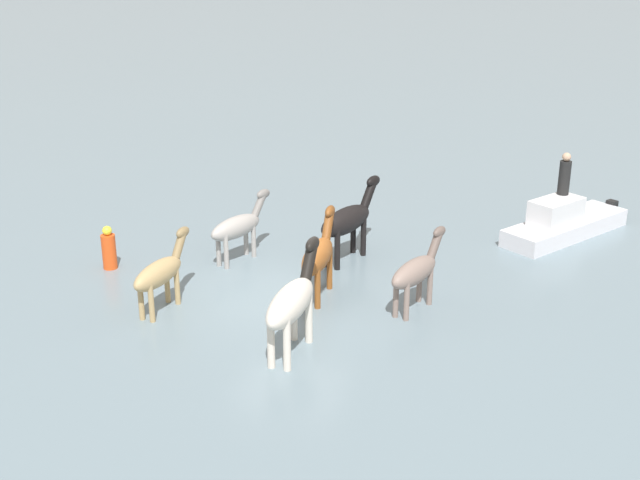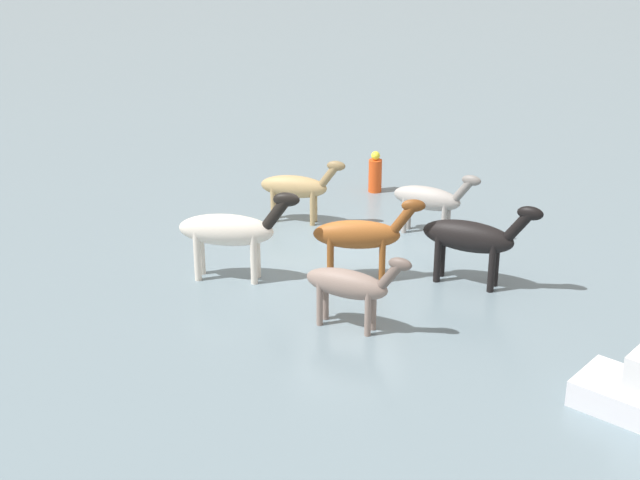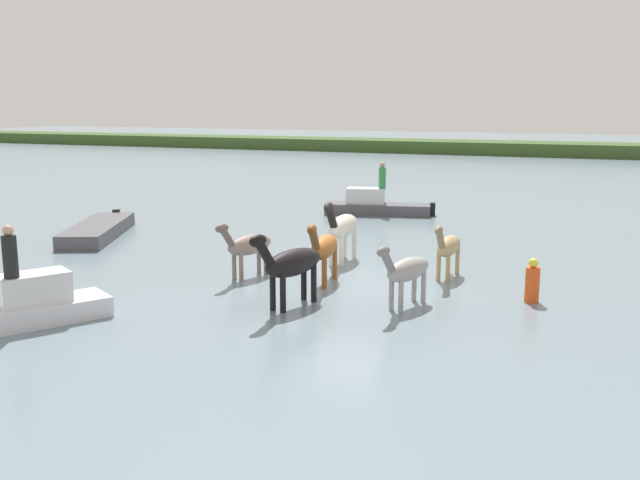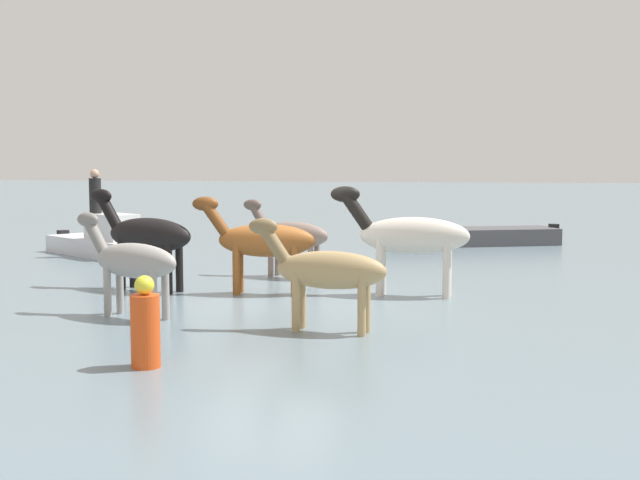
{
  "view_description": "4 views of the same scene",
  "coord_description": "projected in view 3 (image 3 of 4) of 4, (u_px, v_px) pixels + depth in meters",
  "views": [
    {
      "loc": [
        -6.79,
        16.47,
        8.27
      ],
      "look_at": [
        -0.4,
        -0.91,
        1.17
      ],
      "focal_mm": 46.72,
      "sensor_mm": 36.0,
      "label": 1
    },
    {
      "loc": [
        -19.64,
        -2.42,
        9.07
      ],
      "look_at": [
        -0.96,
        0.52,
        1.02
      ],
      "focal_mm": 54.12,
      "sensor_mm": 36.0,
      "label": 2
    },
    {
      "loc": [
        6.43,
        -18.24,
        4.99
      ],
      "look_at": [
        -0.95,
        0.37,
        1.1
      ],
      "focal_mm": 39.98,
      "sensor_mm": 36.0,
      "label": 3
    },
    {
      "loc": [
        13.67,
        4.19,
        2.47
      ],
      "look_at": [
        -0.31,
        0.9,
        1.1
      ],
      "focal_mm": 43.9,
      "sensor_mm": 36.0,
      "label": 4
    }
  ],
  "objects": [
    {
      "name": "distant_shoreline",
      "position": [
        532.0,
        155.0,
        68.56
      ],
      "size": [
        185.15,
        6.0,
        2.4
      ],
      "primitive_type": "cube",
      "color": "#395326",
      "rests_on": "ground_plane"
    },
    {
      "name": "horse_rear_stallion",
      "position": [
        248.0,
        245.0,
        20.44
      ],
      "size": [
        0.97,
        2.2,
        1.71
      ],
      "rotation": [
        0.0,
        0.0,
        4.42
      ],
      "color": "gray",
      "rests_on": "ground_plane"
    },
    {
      "name": "boat_skiff_near",
      "position": [
        98.0,
        232.0,
        26.79
      ],
      "size": [
        3.6,
        5.64,
        0.76
      ],
      "rotation": [
        0.0,
        0.0,
        5.12
      ],
      "color": "#4C4C51",
      "rests_on": "ground_plane"
    },
    {
      "name": "ground_plane",
      "position": [
        347.0,
        283.0,
        19.92
      ],
      "size": [
        205.73,
        205.73,
        0.0
      ],
      "primitive_type": "plane",
      "color": "slate"
    },
    {
      "name": "horse_chestnut_trailing",
      "position": [
        291.0,
        263.0,
        17.45
      ],
      "size": [
        1.12,
        2.57,
        2.0
      ],
      "rotation": [
        0.0,
        0.0,
        4.43
      ],
      "color": "black",
      "rests_on": "ground_plane"
    },
    {
      "name": "buoy_channel_marker",
      "position": [
        532.0,
        282.0,
        17.97
      ],
      "size": [
        0.36,
        0.36,
        1.14
      ],
      "color": "#E54C19",
      "rests_on": "ground_plane"
    },
    {
      "name": "horse_dun_straggler",
      "position": [
        342.0,
        227.0,
        22.32
      ],
      "size": [
        0.65,
        2.66,
        2.08
      ],
      "rotation": [
        0.0,
        0.0,
        4.73
      ],
      "color": "silver",
      "rests_on": "ground_plane"
    },
    {
      "name": "horse_dark_mare",
      "position": [
        406.0,
        270.0,
        17.46
      ],
      "size": [
        1.01,
        2.16,
        1.69
      ],
      "rotation": [
        0.0,
        0.0,
        4.39
      ],
      "color": "#9E9993",
      "rests_on": "ground_plane"
    },
    {
      "name": "horse_mid_herd",
      "position": [
        448.0,
        247.0,
        20.35
      ],
      "size": [
        0.62,
        2.17,
        1.68
      ],
      "rotation": [
        0.0,
        0.0,
        4.64
      ],
      "color": "tan",
      "rests_on": "ground_plane"
    },
    {
      "name": "boat_dinghy_port",
      "position": [
        376.0,
        208.0,
        32.1
      ],
      "size": [
        4.96,
        2.27,
        1.34
      ],
      "rotation": [
        0.0,
        0.0,
        3.35
      ],
      "color": "#4C4C51",
      "rests_on": "ground_plane"
    },
    {
      "name": "horse_lead",
      "position": [
        324.0,
        248.0,
        19.66
      ],
      "size": [
        0.74,
        2.42,
        1.87
      ],
      "rotation": [
        0.0,
        0.0,
        4.81
      ],
      "color": "brown",
      "rests_on": "ground_plane"
    },
    {
      "name": "boat_launch_far",
      "position": [
        16.0,
        313.0,
        16.05
      ],
      "size": [
        3.22,
        4.25,
        1.33
      ],
      "rotation": [
        0.0,
        0.0,
        1.03
      ],
      "color": "silver",
      "rests_on": "ground_plane"
    },
    {
      "name": "person_helmsman_aft",
      "position": [
        10.0,
        254.0,
        15.59
      ],
      "size": [
        0.32,
        0.32,
        1.19
      ],
      "color": "black",
      "rests_on": "boat_launch_far"
    },
    {
      "name": "person_boatman_standing",
      "position": [
        382.0,
        176.0,
        31.68
      ],
      "size": [
        0.32,
        0.32,
        1.19
      ],
      "color": "#338C4C",
      "rests_on": "boat_dinghy_port"
    }
  ]
}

